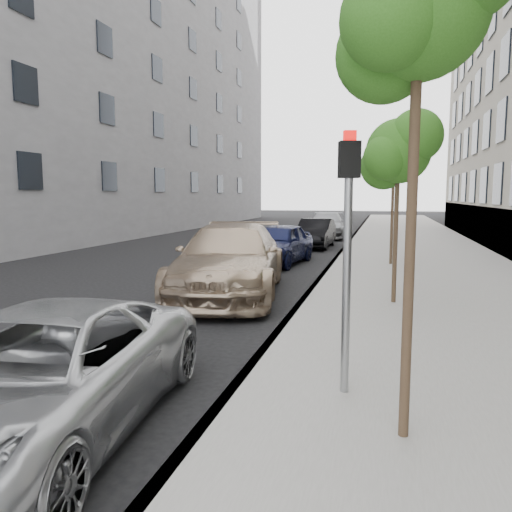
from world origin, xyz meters
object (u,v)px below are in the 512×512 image
at_px(signal_pole, 348,232).
at_px(sedan_rear, 327,225).
at_px(minivan, 40,375).
at_px(suv, 230,260).
at_px(sedan_blue, 278,244).
at_px(tree_near, 422,11).
at_px(tree_far, 395,149).
at_px(tree_mid, 400,151).
at_px(sedan_black, 316,233).

bearing_deg(signal_pole, sedan_rear, 82.20).
relative_size(minivan, suv, 0.78).
bearing_deg(sedan_rear, sedan_blue, -95.38).
distance_m(minivan, suv, 7.72).
relative_size(tree_near, suv, 0.79).
bearing_deg(minivan, tree_near, 4.96).
distance_m(signal_pole, minivan, 3.73).
bearing_deg(tree_far, signal_pole, -93.28).
height_order(tree_mid, sedan_rear, tree_mid).
bearing_deg(tree_far, tree_mid, -90.00).
bearing_deg(sedan_black, signal_pole, -79.90).
bearing_deg(suv, tree_mid, -16.23).
height_order(minivan, sedan_blue, sedan_blue).
bearing_deg(minivan, tree_far, 69.44).
bearing_deg(tree_far, tree_near, -90.00).
relative_size(tree_far, sedan_rear, 0.90).
relative_size(tree_mid, minivan, 0.87).
height_order(tree_mid, minivan, tree_mid).
bearing_deg(tree_mid, tree_near, -90.00).
height_order(minivan, suv, suv).
relative_size(tree_near, minivan, 1.01).
relative_size(tree_mid, sedan_blue, 0.94).
xyz_separation_m(minivan, suv, (-0.35, 7.71, 0.23)).
xyz_separation_m(signal_pole, sedan_blue, (-3.36, 11.95, -1.34)).
bearing_deg(tree_mid, signal_pole, -97.13).
distance_m(tree_far, sedan_black, 7.85).
distance_m(tree_near, sedan_blue, 13.98).
bearing_deg(suv, tree_near, -68.80).
distance_m(tree_far, suv, 7.88).
height_order(tree_far, suv, tree_far).
relative_size(minivan, sedan_rear, 0.92).
relative_size(tree_near, sedan_rear, 0.93).
relative_size(suv, sedan_rear, 1.18).
bearing_deg(tree_far, sedan_rear, 106.86).
distance_m(tree_far, sedan_blue, 5.24).
bearing_deg(sedan_blue, sedan_rear, 94.60).
bearing_deg(suv, tree_far, 47.13).
bearing_deg(tree_near, minivan, -169.62).
xyz_separation_m(tree_far, sedan_blue, (-4.04, -0.06, -3.33)).
height_order(tree_near, suv, tree_near).
relative_size(tree_far, suv, 0.76).
xyz_separation_m(tree_far, sedan_black, (-3.51, 6.15, -3.39)).
distance_m(sedan_black, sedan_rear, 5.81).
xyz_separation_m(tree_far, minivan, (-3.70, -13.68, -3.42)).
bearing_deg(tree_far, minivan, -105.14).
relative_size(tree_far, sedan_blue, 1.06).
distance_m(tree_mid, sedan_black, 13.42).
distance_m(minivan, sedan_rear, 25.64).
height_order(signal_pole, sedan_black, signal_pole).
bearing_deg(sedan_black, suv, -91.28).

